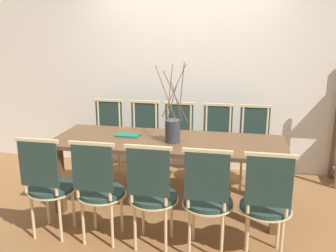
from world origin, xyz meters
TOP-DOWN VIEW (x-y plane):
  - ground_plane at (0.00, 0.00)m, footprint 16.00×16.00m
  - wall_rear at (0.00, 1.29)m, footprint 12.00×0.06m
  - dining_table at (0.00, 0.00)m, footprint 2.38×0.83m
  - chair_near_leftend at (-0.95, -0.76)m, footprint 0.44×0.44m
  - chair_near_left at (-0.46, -0.76)m, footprint 0.44×0.44m
  - chair_near_center at (0.01, -0.76)m, footprint 0.44×0.44m
  - chair_near_right at (0.48, -0.76)m, footprint 0.44×0.44m
  - chair_near_rightend at (0.95, -0.76)m, footprint 0.44×0.44m
  - chair_far_leftend at (-0.96, 0.76)m, footprint 0.44×0.44m
  - chair_far_left at (-0.48, 0.76)m, footprint 0.44×0.44m
  - chair_far_center at (-0.03, 0.76)m, footprint 0.44×0.44m
  - chair_far_right at (0.45, 0.76)m, footprint 0.44×0.44m
  - chair_far_rightend at (0.89, 0.76)m, footprint 0.44×0.44m
  - vase_centerpiece at (0.06, -0.05)m, footprint 0.32×0.30m
  - book_stack at (-0.45, 0.06)m, footprint 0.26×0.16m

SIDE VIEW (x-z plane):
  - ground_plane at x=0.00m, z-range 0.00..0.00m
  - chair_near_leftend at x=-0.95m, z-range 0.03..1.02m
  - chair_near_left at x=-0.46m, z-range 0.03..1.02m
  - chair_near_center at x=0.01m, z-range 0.03..1.02m
  - chair_near_right at x=0.48m, z-range 0.03..1.02m
  - chair_near_rightend at x=0.95m, z-range 0.03..1.02m
  - chair_far_leftend at x=-0.96m, z-range 0.03..1.02m
  - chair_far_left at x=-0.48m, z-range 0.03..1.02m
  - chair_far_center at x=-0.03m, z-range 0.03..1.02m
  - chair_far_right at x=0.45m, z-range 0.03..1.02m
  - chair_far_rightend at x=0.89m, z-range 0.03..1.02m
  - dining_table at x=0.00m, z-range 0.27..1.03m
  - book_stack at x=-0.45m, z-range 0.76..0.78m
  - vase_centerpiece at x=0.06m, z-range 0.49..1.29m
  - wall_rear at x=0.00m, z-range 0.00..3.20m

